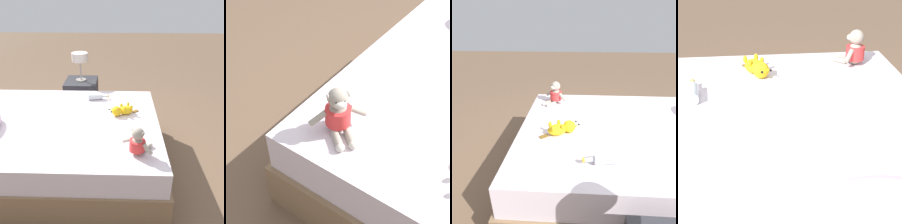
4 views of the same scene
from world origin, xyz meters
The scene contains 1 object.
plush_monkey centered at (-0.50, -0.71, 0.62)m, with size 0.25×0.26×0.24m.
Camera 2 is at (0.18, -1.69, 1.72)m, focal length 56.48 mm.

